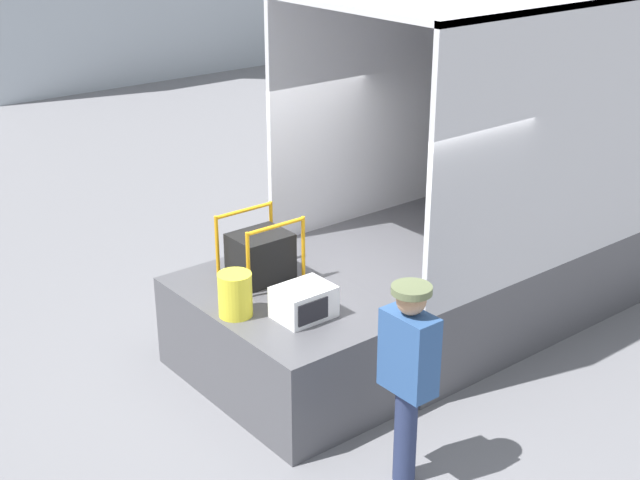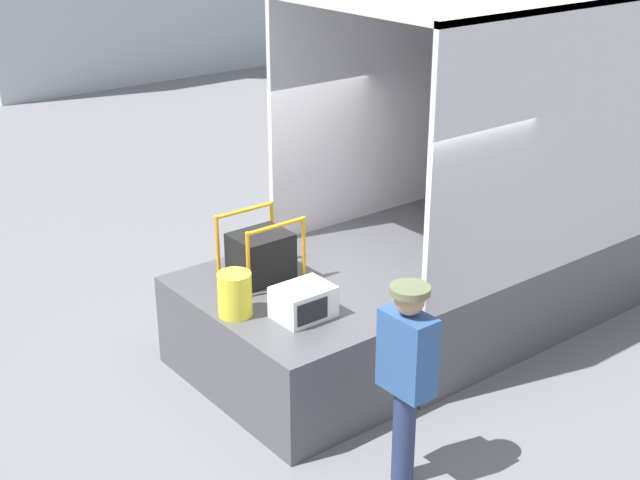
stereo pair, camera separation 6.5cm
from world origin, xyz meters
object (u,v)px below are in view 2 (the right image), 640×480
object	(u,v)px
box_truck	(577,193)
worker_person	(407,365)
portable_generator	(263,255)
orange_bucket	(235,294)
microwave	(303,302)

from	to	relation	value
box_truck	worker_person	distance (m)	4.76
portable_generator	worker_person	world-z (taller)	worker_person
box_truck	orange_bucket	world-z (taller)	box_truck
portable_generator	orange_bucket	size ratio (longest dim) A/B	1.67
box_truck	portable_generator	size ratio (longest dim) A/B	9.65
orange_bucket	worker_person	size ratio (longest dim) A/B	0.23
microwave	portable_generator	xyz separation A→B (m)	(0.18, 0.88, 0.10)
microwave	worker_person	distance (m)	1.32
portable_generator	worker_person	xyz separation A→B (m)	(-0.20, -2.19, -0.10)
orange_bucket	worker_person	distance (m)	1.77
portable_generator	orange_bucket	distance (m)	0.79
microwave	portable_generator	size ratio (longest dim) A/B	0.74
microwave	orange_bucket	bearing A→B (deg)	138.15
portable_generator	orange_bucket	xyz separation A→B (m)	(-0.63, -0.48, -0.04)
box_truck	portable_generator	bearing A→B (deg)	174.03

